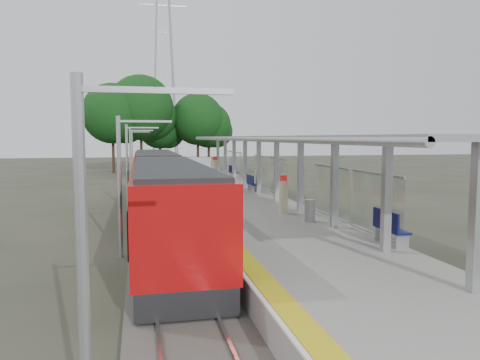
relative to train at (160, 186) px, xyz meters
name	(u,v)px	position (x,y,z in m)	size (l,w,h in m)	color
ground	(354,309)	(4.50, -13.20, -2.05)	(200.00, 200.00, 0.00)	#474438
trackbed	(156,205)	(0.00, 6.80, -1.93)	(3.00, 70.00, 0.24)	#59544C
platform	(223,197)	(4.50, 6.80, -1.55)	(6.00, 50.00, 1.00)	gray
tactile_strip	(186,191)	(1.95, 6.80, -1.04)	(0.60, 50.00, 0.02)	yellow
end_fence	(186,162)	(4.50, 31.75, -0.45)	(6.00, 0.10, 1.20)	#9EA0A5
train	(160,186)	(0.00, 0.00, 0.00)	(2.74, 27.60, 3.62)	black
canopy	(260,144)	(6.11, 2.98, 2.15)	(3.27, 38.00, 3.66)	#9EA0A5
pylon	(164,55)	(3.50, 59.80, 16.95)	(8.00, 4.00, 38.00)	#9EA0A5
tree_cluster	(157,116)	(1.42, 39.60, 5.38)	(19.98, 10.74, 12.76)	#382316
catenary_masts	(129,164)	(-1.72, 5.80, 0.86)	(2.08, 48.16, 5.40)	#9EA0A5
bench_near	(389,226)	(7.10, -10.36, -0.44)	(0.57, 1.72, 1.16)	#0E1248
bench_mid	(252,183)	(6.28, 5.78, -0.48)	(0.56, 1.62, 1.09)	#0E1248
bench_far	(233,171)	(7.10, 16.08, -0.47)	(0.72, 1.66, 1.10)	#0E1248
info_pillar_near	(284,197)	(5.54, -3.58, -0.26)	(0.41, 0.41, 1.82)	beige
info_pillar_far	(215,170)	(5.08, 13.68, -0.18)	(0.45, 0.45, 2.01)	beige
litter_bin	(310,211)	(6.02, -5.79, -0.57)	(0.47, 0.47, 0.95)	#9EA0A5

